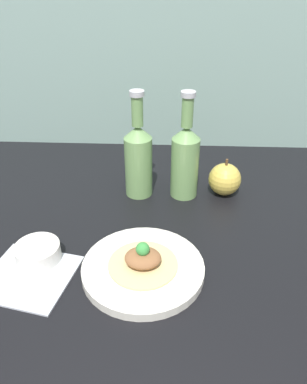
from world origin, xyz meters
TOP-DOWN VIEW (x-y plane):
  - ground_plane at (0.00, 0.00)cm, footprint 180.00×110.00cm
  - wall_backsplash at (0.00, 53.50)cm, footprint 180.00×3.00cm
  - plate at (2.26, -7.73)cm, footprint 24.11×24.11cm
  - plated_food at (2.26, -7.73)cm, footprint 13.68×13.68cm
  - cider_bottle_left at (-0.90, 21.77)cm, footprint 7.01×7.01cm
  - cider_bottle_right at (10.80, 21.77)cm, footprint 7.01×7.01cm
  - apple at (21.35, 22.67)cm, footprint 8.39×8.39cm
  - napkin at (-19.93, -10.19)cm, footprint 19.39×18.67cm
  - dipping_bowl at (-19.37, -5.22)cm, footprint 9.13×9.13cm

SIDE VIEW (x-z plane):
  - ground_plane at x=0.00cm, z-range -4.00..0.00cm
  - napkin at x=-19.93cm, z-range 0.00..0.80cm
  - plate at x=2.26cm, z-range 0.07..2.32cm
  - dipping_bowl at x=-19.37cm, z-range 0.00..3.78cm
  - plated_food at x=2.26cm, z-range 0.63..6.10cm
  - apple at x=21.35cm, z-range -0.80..9.20cm
  - cider_bottle_left at x=-0.90cm, z-range -3.23..24.12cm
  - cider_bottle_right at x=10.80cm, z-range -3.23..24.12cm
  - wall_backsplash at x=0.00cm, z-range 0.00..80.00cm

